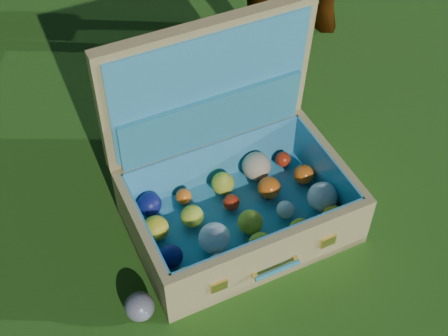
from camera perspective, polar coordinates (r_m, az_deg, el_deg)
ground at (r=1.81m, az=9.43°, el=-6.62°), size 60.00×60.00×0.00m
stray_ball at (r=1.64m, az=-7.72°, el=-12.46°), size 0.08×0.08×0.08m
suitcase at (r=1.73m, az=0.65°, el=-0.55°), size 0.66×0.52×0.58m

